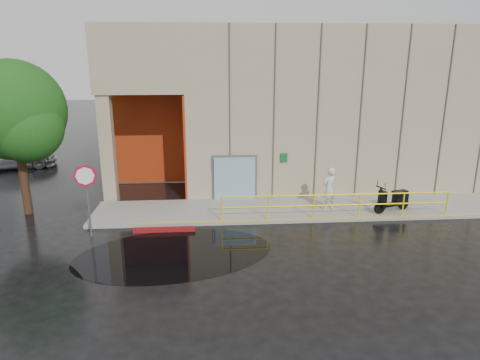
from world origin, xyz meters
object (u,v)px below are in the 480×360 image
at_px(person, 329,189).
at_px(red_curb, 164,230).
at_px(scooter, 393,193).
at_px(tree_near, 17,115).
at_px(stop_sign, 86,185).
at_px(car_c, 12,156).

relative_size(person, red_curb, 0.79).
height_order(scooter, tree_near, tree_near).
height_order(stop_sign, tree_near, tree_near).
bearing_deg(red_curb, stop_sign, -174.67).
bearing_deg(stop_sign, car_c, 135.41).
xyz_separation_m(red_curb, car_c, (-10.31, 10.98, 0.64)).
distance_m(stop_sign, car_c, 13.61).
bearing_deg(car_c, red_curb, -149.77).
relative_size(scooter, car_c, 0.38).
height_order(person, car_c, person).
relative_size(stop_sign, red_curb, 1.18).
xyz_separation_m(scooter, red_curb, (-9.65, -1.23, -0.88)).
bearing_deg(car_c, stop_sign, -158.98).
bearing_deg(red_curb, tree_near, 157.78).
relative_size(red_curb, tree_near, 0.37).
height_order(red_curb, car_c, car_c).
relative_size(person, stop_sign, 0.67).
bearing_deg(red_curb, person, 13.62).
xyz_separation_m(person, stop_sign, (-9.71, -1.95, 0.94)).
bearing_deg(car_c, person, -131.22).
distance_m(person, tree_near, 13.38).
distance_m(scooter, tree_near, 16.04).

